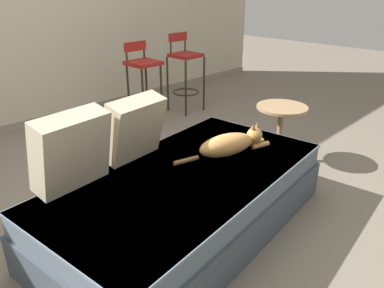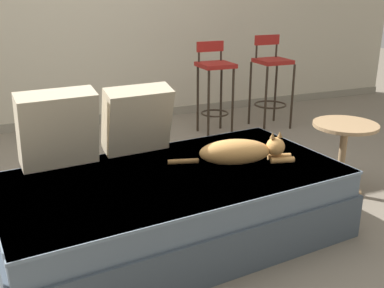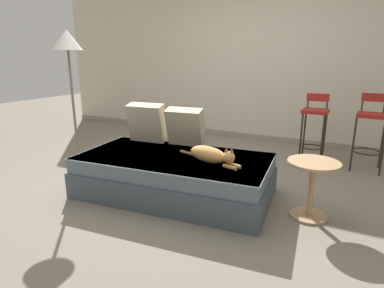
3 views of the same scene
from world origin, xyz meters
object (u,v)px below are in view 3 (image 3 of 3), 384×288
cat (210,155)px  floor_lamp (68,54)px  couch (174,175)px  bar_stool_near_window (315,121)px  throw_pillow_corner (147,122)px  throw_pillow_middle (185,127)px  side_table (312,181)px  bar_stool_by_doorway (370,127)px

cat → floor_lamp: bearing=-179.3°
couch → cat: size_ratio=2.78×
bar_stool_near_window → couch: bearing=-121.5°
throw_pillow_corner → throw_pillow_middle: 0.48m
side_table → couch: bearing=-174.1°
throw_pillow_middle → floor_lamp: bearing=-160.6°
throw_pillow_middle → side_table: throw_pillow_middle is taller
throw_pillow_corner → throw_pillow_middle: bearing=5.9°
couch → cat: (0.41, -0.02, 0.28)m
floor_lamp → couch: bearing=1.6°
side_table → bar_stool_near_window: bearing=97.5°
cat → floor_lamp: size_ratio=0.44×
throw_pillow_corner → throw_pillow_middle: (0.48, 0.05, -0.01)m
bar_stool_near_window → throw_pillow_corner: bearing=-139.3°
side_table → cat: bearing=-170.5°
bar_stool_near_window → floor_lamp: size_ratio=0.54×
floor_lamp → cat: bearing=0.7°
throw_pillow_corner → bar_stool_by_doorway: 2.71m
cat → bar_stool_near_window: 1.91m
throw_pillow_corner → side_table: bearing=-6.4°
side_table → floor_lamp: (-2.62, -0.17, 1.06)m
throw_pillow_corner → side_table: size_ratio=0.87×
couch → side_table: bearing=5.9°
side_table → floor_lamp: bearing=-176.3°
throw_pillow_middle → cat: 0.66m
bar_stool_near_window → cat: bearing=-110.9°
couch → cat: cat is taller
couch → side_table: (1.30, 0.14, 0.13)m
cat → bar_stool_by_doorway: 2.23m
throw_pillow_corner → bar_stool_near_window: bearing=40.7°
floor_lamp → side_table: bearing=3.7°
throw_pillow_middle → bar_stool_near_window: size_ratio=0.47×
cat → throw_pillow_middle: bearing=140.3°
cat → floor_lamp: 1.95m
bar_stool_near_window → floor_lamp: bearing=-143.0°
couch → side_table: side_table is taller
throw_pillow_corner → cat: size_ratio=0.62×
bar_stool_by_doorway → cat: bearing=-126.6°
bar_stool_near_window → bar_stool_by_doorway: bearing=-0.1°
cat → bar_stool_by_doorway: (1.33, 1.79, 0.06)m
couch → throw_pillow_middle: (-0.09, 0.40, 0.42)m
side_table → throw_pillow_corner: bearing=173.6°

